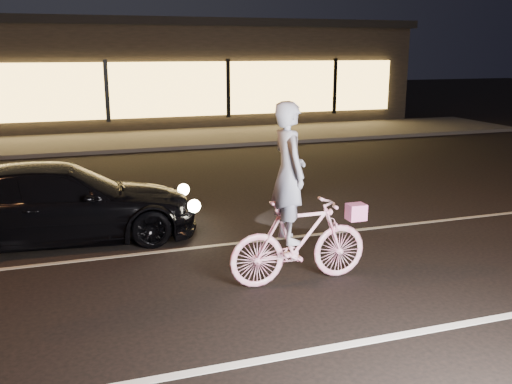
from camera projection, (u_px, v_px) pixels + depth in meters
name	position (u px, v px, depth m)	size (l,w,h in m)	color
ground	(210.00, 302.00, 7.07)	(90.00, 90.00, 0.00)	black
lane_stripe_near	(247.00, 363.00, 5.69)	(60.00, 0.12, 0.01)	silver
lane_stripe_far	(178.00, 250.00, 8.91)	(60.00, 0.10, 0.01)	gray
sidewalk	(114.00, 141.00, 19.00)	(30.00, 4.00, 0.12)	#383533
storefront	(98.00, 71.00, 23.97)	(25.40, 8.42, 4.20)	black
cyclist	(297.00, 221.00, 7.46)	(1.93, 0.66, 2.43)	#E73E7C
sedan	(61.00, 203.00, 9.22)	(4.46, 2.02, 1.27)	black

